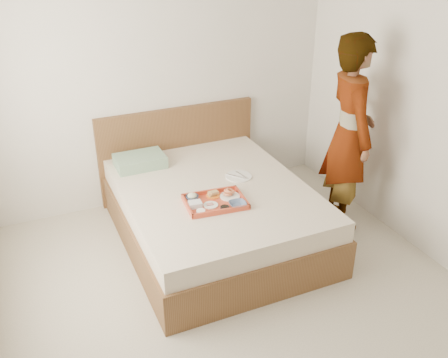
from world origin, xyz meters
name	(u,v)px	position (x,y,z in m)	size (l,w,h in m)	color
ground	(248,311)	(0.00, 0.00, 0.00)	(3.50, 4.00, 0.01)	beige
wall_back	(158,74)	(0.00, 2.00, 1.30)	(3.50, 0.01, 2.60)	silver
bed	(214,213)	(0.15, 1.00, 0.27)	(1.65, 2.00, 0.53)	brown
headboard	(178,152)	(0.15, 1.97, 0.47)	(1.65, 0.06, 0.95)	brown
pillow	(140,161)	(-0.33, 1.68, 0.59)	(0.46, 0.31, 0.11)	#88A485
tray	(215,202)	(0.04, 0.73, 0.55)	(0.49, 0.36, 0.04)	#CE452F
prawn_plate	(230,196)	(0.20, 0.77, 0.55)	(0.17, 0.17, 0.01)	white
navy_bowl_big	(238,204)	(0.19, 0.61, 0.56)	(0.14, 0.14, 0.03)	navy
sauce_dish	(225,208)	(0.07, 0.60, 0.56)	(0.07, 0.07, 0.03)	black
meat_plate	(211,205)	(-0.01, 0.70, 0.55)	(0.12, 0.12, 0.01)	white
bread_plate	(213,195)	(0.07, 0.84, 0.55)	(0.12, 0.12, 0.01)	orange
salad_bowl	(192,198)	(-0.11, 0.86, 0.56)	(0.11, 0.11, 0.03)	navy
plastic_tub	(195,204)	(-0.13, 0.74, 0.57)	(0.10, 0.08, 0.04)	silver
cheese_round	(201,212)	(-0.12, 0.63, 0.56)	(0.07, 0.07, 0.02)	white
dinner_plate	(239,176)	(0.43, 1.09, 0.54)	(0.24, 0.24, 0.01)	white
person	(349,135)	(1.38, 0.79, 0.90)	(0.66, 0.43, 1.81)	silver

